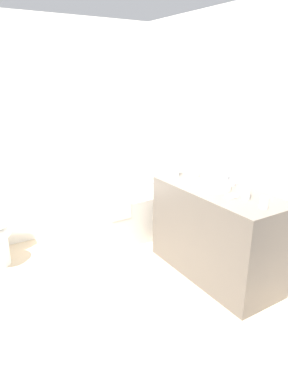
# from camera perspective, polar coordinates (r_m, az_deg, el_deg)

# --- Properties ---
(ground_plane) EXTENTS (3.74, 3.74, 0.00)m
(ground_plane) POSITION_cam_1_polar(r_m,az_deg,el_deg) (3.08, -8.29, -16.63)
(ground_plane) COLOR #C1AD8E
(wall_back_tiled) EXTENTS (3.14, 0.10, 2.37)m
(wall_back_tiled) POSITION_cam_1_polar(r_m,az_deg,el_deg) (3.85, -17.45, 9.25)
(wall_back_tiled) COLOR silver
(wall_back_tiled) RESTS_ON ground_plane
(wall_right_mirror) EXTENTS (0.10, 3.03, 2.37)m
(wall_right_mirror) POSITION_cam_1_polar(r_m,az_deg,el_deg) (3.36, 13.64, 8.25)
(wall_right_mirror) COLOR silver
(wall_right_mirror) RESTS_ON ground_plane
(bathtub) EXTENTS (1.49, 0.77, 1.14)m
(bathtub) POSITION_cam_1_polar(r_m,az_deg,el_deg) (3.90, -5.98, -3.75)
(bathtub) COLOR silver
(bathtub) RESTS_ON ground_plane
(vanity_counter) EXTENTS (0.54, 1.26, 0.84)m
(vanity_counter) POSITION_cam_1_polar(r_m,az_deg,el_deg) (3.19, 11.92, -6.72)
(vanity_counter) COLOR #6B6056
(vanity_counter) RESTS_ON ground_plane
(sink_basin) EXTENTS (0.35, 0.35, 0.05)m
(sink_basin) POSITION_cam_1_polar(r_m,az_deg,el_deg) (3.05, 11.28, 1.09)
(sink_basin) COLOR white
(sink_basin) RESTS_ON vanity_counter
(sink_faucet) EXTENTS (0.11, 0.15, 0.09)m
(sink_faucet) POSITION_cam_1_polar(r_m,az_deg,el_deg) (3.18, 14.00, 1.88)
(sink_faucet) COLOR #B2B2B7
(sink_faucet) RESTS_ON vanity_counter
(water_bottle_0) EXTENTS (0.06, 0.06, 0.24)m
(water_bottle_0) POSITION_cam_1_polar(r_m,az_deg,el_deg) (2.82, 16.95, 1.04)
(water_bottle_0) COLOR silver
(water_bottle_0) RESTS_ON vanity_counter
(water_bottle_1) EXTENTS (0.06, 0.06, 0.24)m
(water_bottle_1) POSITION_cam_1_polar(r_m,az_deg,el_deg) (3.36, 5.49, 4.58)
(water_bottle_1) COLOR silver
(water_bottle_1) RESTS_ON vanity_counter
(water_bottle_2) EXTENTS (0.06, 0.06, 0.25)m
(water_bottle_2) POSITION_cam_1_polar(r_m,az_deg,el_deg) (3.22, 8.73, 3.95)
(water_bottle_2) COLOR silver
(water_bottle_2) RESTS_ON vanity_counter
(drinking_glass_0) EXTENTS (0.07, 0.07, 0.09)m
(drinking_glass_0) POSITION_cam_1_polar(r_m,az_deg,el_deg) (3.31, 7.91, 3.02)
(drinking_glass_0) COLOR white
(drinking_glass_0) RESTS_ON vanity_counter
(drinking_glass_1) EXTENTS (0.06, 0.06, 0.09)m
(drinking_glass_1) POSITION_cam_1_polar(r_m,az_deg,el_deg) (2.69, 19.56, -1.72)
(drinking_glass_1) COLOR white
(drinking_glass_1) RESTS_ON vanity_counter
(soap_dish) EXTENTS (0.09, 0.06, 0.02)m
(soap_dish) POSITION_cam_1_polar(r_m,az_deg,el_deg) (2.86, 14.53, -0.67)
(soap_dish) COLOR white
(soap_dish) RESTS_ON vanity_counter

